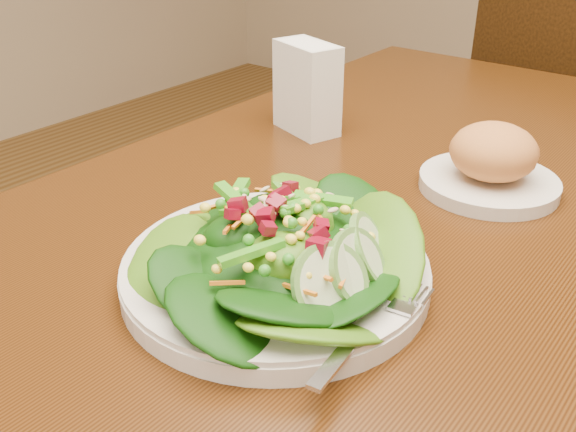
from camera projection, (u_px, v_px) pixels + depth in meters
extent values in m
cube|color=#44240C|center=(426.00, 228.00, 0.77)|extent=(0.90, 1.40, 0.04)
cylinder|color=#331C08|center=(389.00, 213.00, 1.60)|extent=(0.07, 0.07, 0.71)
cube|color=#331C08|center=(568.00, 171.00, 1.67)|extent=(0.51, 0.51, 0.04)
cylinder|color=#331C08|center=(538.00, 203.00, 1.99)|extent=(0.04, 0.04, 0.40)
cylinder|color=#331C08|center=(569.00, 293.00, 1.56)|extent=(0.04, 0.04, 0.40)
cylinder|color=#331C08|center=(460.00, 234.00, 1.82)|extent=(0.04, 0.04, 0.40)
cube|color=#331C08|center=(538.00, 93.00, 1.46)|extent=(0.38, 0.15, 0.45)
cylinder|color=silver|center=(275.00, 273.00, 0.63)|extent=(0.30, 0.30, 0.02)
ellipsoid|color=black|center=(275.00, 245.00, 0.61)|extent=(0.20, 0.20, 0.05)
cube|color=silver|center=(372.00, 327.00, 0.53)|extent=(0.05, 0.18, 0.01)
cylinder|color=silver|center=(488.00, 183.00, 0.81)|extent=(0.17, 0.17, 0.02)
ellipsoid|color=#C97435|center=(494.00, 151.00, 0.79)|extent=(0.11, 0.11, 0.07)
cube|color=white|center=(307.00, 88.00, 0.97)|extent=(0.12, 0.09, 0.14)
cube|color=white|center=(307.00, 81.00, 0.97)|extent=(0.10, 0.07, 0.11)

